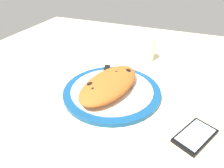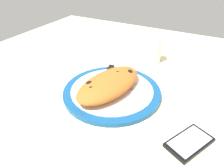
{
  "view_description": "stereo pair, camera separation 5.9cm",
  "coord_description": "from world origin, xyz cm",
  "px_view_note": "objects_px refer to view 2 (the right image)",
  "views": [
    {
      "loc": [
        -52.1,
        -21.05,
        40.24
      ],
      "look_at": [
        0.0,
        0.0,
        3.68
      ],
      "focal_mm": 32.5,
      "sensor_mm": 36.0,
      "label": 1
    },
    {
      "loc": [
        -49.59,
        -26.42,
        40.24
      ],
      "look_at": [
        0.0,
        0.0,
        3.68
      ],
      "focal_mm": 32.5,
      "sensor_mm": 36.0,
      "label": 2
    }
  ],
  "objects_px": {
    "calzone": "(109,84)",
    "smartphone": "(189,142)",
    "plate": "(112,91)",
    "knife": "(107,75)",
    "fork": "(132,94)",
    "water_glass": "(153,51)"
  },
  "relations": [
    {
      "from": "fork",
      "to": "knife",
      "type": "xyz_separation_m",
      "value": [
        0.06,
        0.13,
        0.0
      ]
    },
    {
      "from": "fork",
      "to": "smartphone",
      "type": "bearing_deg",
      "value": -117.82
    },
    {
      "from": "fork",
      "to": "knife",
      "type": "relative_size",
      "value": 0.78
    },
    {
      "from": "fork",
      "to": "knife",
      "type": "distance_m",
      "value": 0.14
    },
    {
      "from": "fork",
      "to": "water_glass",
      "type": "relative_size",
      "value": 1.6
    },
    {
      "from": "calzone",
      "to": "fork",
      "type": "relative_size",
      "value": 1.76
    },
    {
      "from": "fork",
      "to": "water_glass",
      "type": "height_order",
      "value": "water_glass"
    },
    {
      "from": "knife",
      "to": "smartphone",
      "type": "relative_size",
      "value": 1.53
    },
    {
      "from": "fork",
      "to": "knife",
      "type": "height_order",
      "value": "knife"
    },
    {
      "from": "calzone",
      "to": "smartphone",
      "type": "xyz_separation_m",
      "value": [
        -0.09,
        -0.28,
        -0.04
      ]
    },
    {
      "from": "calzone",
      "to": "smartphone",
      "type": "relative_size",
      "value": 2.09
    },
    {
      "from": "smartphone",
      "to": "calzone",
      "type": "bearing_deg",
      "value": 71.51
    },
    {
      "from": "plate",
      "to": "knife",
      "type": "relative_size",
      "value": 1.56
    },
    {
      "from": "calzone",
      "to": "knife",
      "type": "xyz_separation_m",
      "value": [
        0.07,
        0.05,
        -0.02
      ]
    },
    {
      "from": "fork",
      "to": "water_glass",
      "type": "bearing_deg",
      "value": 6.06
    },
    {
      "from": "fork",
      "to": "smartphone",
      "type": "distance_m",
      "value": 0.23
    },
    {
      "from": "water_glass",
      "to": "fork",
      "type": "bearing_deg",
      "value": -173.94
    },
    {
      "from": "fork",
      "to": "plate",
      "type": "bearing_deg",
      "value": 92.87
    },
    {
      "from": "calzone",
      "to": "knife",
      "type": "distance_m",
      "value": 0.09
    },
    {
      "from": "plate",
      "to": "fork",
      "type": "relative_size",
      "value": 2.01
    },
    {
      "from": "water_glass",
      "to": "plate",
      "type": "bearing_deg",
      "value": 172.2
    },
    {
      "from": "calzone",
      "to": "water_glass",
      "type": "bearing_deg",
      "value": -8.62
    }
  ]
}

